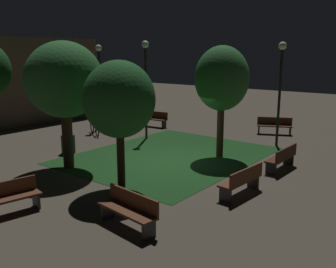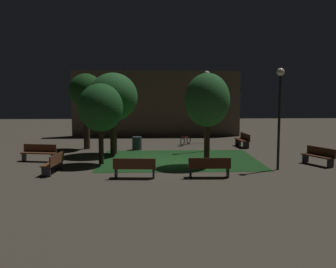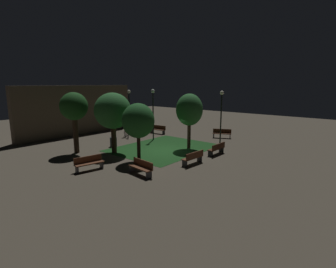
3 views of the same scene
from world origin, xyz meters
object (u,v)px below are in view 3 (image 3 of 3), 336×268
at_px(bench_back_row, 141,167).
at_px(lamp_post_path_center, 221,108).
at_px(tree_near_wall, 74,108).
at_px(trash_bin, 113,142).
at_px(bench_corner, 193,157).
at_px(lamp_post_plaza_east, 129,104).
at_px(tree_left_canopy, 113,111).
at_px(tree_back_left, 138,121).
at_px(bench_by_lamp, 222,133).
at_px(bench_near_trees, 158,129).
at_px(bicycle, 126,134).
at_px(bench_lawn_edge, 217,148).
at_px(tree_back_right, 189,110).
at_px(bench_front_left, 89,163).
at_px(lamp_post_near_wall, 153,106).

relative_size(bench_back_row, lamp_post_path_center, 0.39).
bearing_deg(tree_near_wall, trash_bin, -10.01).
xyz_separation_m(bench_corner, bench_back_row, (-3.66, 1.21, 0.00)).
distance_m(tree_near_wall, lamp_post_plaza_east, 8.26).
bearing_deg(tree_left_canopy, tree_back_left, -96.03).
relative_size(bench_back_row, bench_by_lamp, 1.00).
height_order(bench_near_trees, bicycle, bicycle).
distance_m(bench_lawn_edge, bench_by_lamp, 6.45).
bearing_deg(tree_back_right, lamp_post_plaza_east, 82.89).
relative_size(tree_back_right, lamp_post_path_center, 0.96).
bearing_deg(trash_bin, bench_corner, -88.61).
relative_size(tree_back_left, bicycle, 2.58).
xyz_separation_m(bench_back_row, tree_back_left, (1.85, 2.13, 2.35)).
relative_size(bench_corner, tree_back_right, 0.40).
height_order(bench_near_trees, tree_back_left, tree_back_left).
relative_size(bench_back_row, bench_near_trees, 1.00).
relative_size(bench_lawn_edge, bench_by_lamp, 0.99).
height_order(lamp_post_plaza_east, lamp_post_path_center, lamp_post_path_center).
bearing_deg(bench_front_left, lamp_post_near_wall, 18.46).
distance_m(bench_near_trees, tree_back_left, 10.53).
bearing_deg(bench_back_row, trash_bin, 63.54).
relative_size(bench_near_trees, tree_back_left, 0.46).
xyz_separation_m(bench_lawn_edge, bench_near_trees, (3.46, 9.18, 0.00)).
xyz_separation_m(bench_lawn_edge, trash_bin, (-3.37, 8.17, -0.08)).
relative_size(bench_front_left, tree_back_left, 0.46).
xyz_separation_m(bench_front_left, lamp_post_path_center, (11.79, -2.71, 2.71)).
relative_size(bench_corner, bench_back_row, 0.99).
distance_m(bench_back_row, tree_near_wall, 8.12).
bearing_deg(lamp_post_plaza_east, lamp_post_near_wall, -97.27).
height_order(tree_back_right, tree_left_canopy, tree_left_canopy).
height_order(lamp_post_near_wall, lamp_post_path_center, lamp_post_near_wall).
xyz_separation_m(bench_back_row, lamp_post_path_center, (10.29, 0.41, 2.71)).
bearing_deg(bench_by_lamp, tree_back_right, 179.26).
distance_m(bench_lawn_edge, tree_back_left, 6.44).
xyz_separation_m(bench_by_lamp, lamp_post_path_center, (-2.39, -1.11, 2.71)).
distance_m(bench_by_lamp, lamp_post_path_center, 3.78).
xyz_separation_m(bench_by_lamp, lamp_post_near_wall, (-5.02, 4.65, 2.77)).
bearing_deg(lamp_post_plaza_east, tree_back_right, -97.11).
distance_m(bench_lawn_edge, bench_front_left, 9.40).
bearing_deg(bicycle, tree_back_left, -125.18).
xyz_separation_m(bench_front_left, tree_near_wall, (1.81, 4.40, 3.05)).
xyz_separation_m(lamp_post_path_center, bicycle, (-3.65, 8.51, -2.85)).
xyz_separation_m(bench_back_row, tree_near_wall, (0.30, 7.52, 3.05)).
height_order(bench_front_left, lamp_post_near_wall, lamp_post_near_wall).
distance_m(tree_back_left, lamp_post_plaza_east, 10.14).
distance_m(bench_corner, lamp_post_path_center, 7.34).
bearing_deg(bench_near_trees, lamp_post_plaza_east, 135.58).
bearing_deg(bench_near_trees, bicycle, 165.36).
bearing_deg(bench_back_row, tree_near_wall, 87.71).
bearing_deg(bench_corner, lamp_post_path_center, 13.74).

